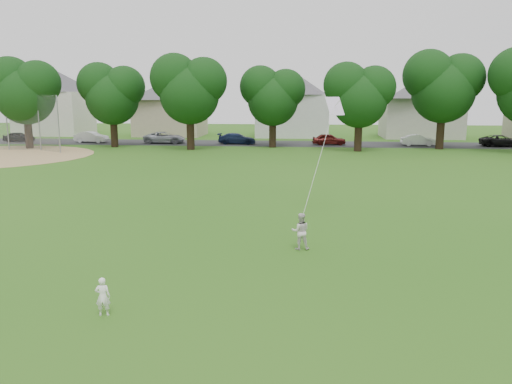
# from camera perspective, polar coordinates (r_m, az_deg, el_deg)

# --- Properties ---
(ground) EXTENTS (160.00, 160.00, 0.00)m
(ground) POSITION_cam_1_polar(r_m,az_deg,el_deg) (13.93, -2.03, -10.88)
(ground) COLOR #275C15
(ground) RESTS_ON ground
(street) EXTENTS (90.00, 7.00, 0.01)m
(street) POSITION_cam_1_polar(r_m,az_deg,el_deg) (55.09, 3.87, 5.53)
(street) COLOR #2D2D30
(street) RESTS_ON ground
(toddler) EXTENTS (0.39, 0.29, 0.96)m
(toddler) POSITION_cam_1_polar(r_m,az_deg,el_deg) (12.66, -17.11, -11.36)
(toddler) COLOR white
(toddler) RESTS_ON ground
(older_boy) EXTENTS (0.66, 0.54, 1.27)m
(older_boy) POSITION_cam_1_polar(r_m,az_deg,el_deg) (17.11, 5.10, -4.49)
(older_boy) COLOR silver
(older_boy) RESTS_ON ground
(kite) EXTENTS (1.16, 2.88, 6.37)m
(kite) POSITION_cam_1_polar(r_m,az_deg,el_deg) (19.11, 7.27, 3.81)
(kite) COLOR silver
(kite) RESTS_ON ground
(baseball_backstop) EXTENTS (11.99, 2.77, 5.25)m
(baseball_backstop) POSITION_cam_1_polar(r_m,az_deg,el_deg) (53.51, -26.88, 7.04)
(baseball_backstop) COLOR gray
(baseball_backstop) RESTS_ON ground
(tree_row) EXTENTS (81.51, 9.24, 10.60)m
(tree_row) POSITION_cam_1_polar(r_m,az_deg,el_deg) (48.68, 9.10, 12.01)
(tree_row) COLOR black
(tree_row) RESTS_ON ground
(parked_cars) EXTENTS (62.98, 2.51, 1.27)m
(parked_cars) POSITION_cam_1_polar(r_m,az_deg,el_deg) (54.04, 3.89, 6.07)
(parked_cars) COLOR black
(parked_cars) RESTS_ON ground
(house_row) EXTENTS (77.16, 13.92, 10.33)m
(house_row) POSITION_cam_1_polar(r_m,az_deg,el_deg) (64.83, 4.75, 10.61)
(house_row) COLOR silver
(house_row) RESTS_ON ground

